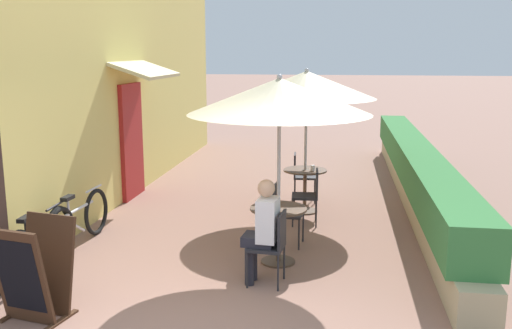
# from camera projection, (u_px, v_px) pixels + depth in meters

# --- Properties ---
(cafe_facade_wall) EXTENTS (0.98, 11.24, 4.20)m
(cafe_facade_wall) POSITION_uv_depth(u_px,v_px,m) (130.00, 83.00, 10.69)
(cafe_facade_wall) COLOR #E0CC6B
(cafe_facade_wall) RESTS_ON ground_plane
(planter_hedge) EXTENTS (0.60, 10.24, 1.01)m
(planter_hedge) POSITION_uv_depth(u_px,v_px,m) (415.00, 172.00, 10.27)
(planter_hedge) COLOR tan
(planter_hedge) RESTS_ON ground_plane
(patio_table_near) EXTENTS (0.72, 0.72, 0.73)m
(patio_table_near) POSITION_uv_depth(u_px,v_px,m) (278.00, 224.00, 7.25)
(patio_table_near) COLOR brown
(patio_table_near) RESTS_ON ground_plane
(patio_umbrella_near) EXTENTS (2.27, 2.27, 2.40)m
(patio_umbrella_near) POSITION_uv_depth(u_px,v_px,m) (279.00, 96.00, 6.93)
(patio_umbrella_near) COLOR #B7B7BC
(patio_umbrella_near) RESTS_ON ground_plane
(cafe_chair_near_left) EXTENTS (0.44, 0.44, 0.87)m
(cafe_chair_near_left) POSITION_uv_depth(u_px,v_px,m) (273.00, 242.00, 6.56)
(cafe_chair_near_left) COLOR #232328
(cafe_chair_near_left) RESTS_ON ground_plane
(seated_patron_near_left) EXTENTS (0.43, 0.36, 1.25)m
(seated_patron_near_left) POSITION_uv_depth(u_px,v_px,m) (263.00, 227.00, 6.55)
(seated_patron_near_left) COLOR #23232D
(seated_patron_near_left) RESTS_ON ground_plane
(cafe_chair_near_right) EXTENTS (0.44, 0.44, 0.87)m
(cafe_chair_near_right) POSITION_uv_depth(u_px,v_px,m) (283.00, 209.00, 7.93)
(cafe_chair_near_right) COLOR #232328
(cafe_chair_near_right) RESTS_ON ground_plane
(coffee_cup_near) EXTENTS (0.07, 0.07, 0.09)m
(coffee_cup_near) POSITION_uv_depth(u_px,v_px,m) (274.00, 201.00, 7.36)
(coffee_cup_near) COLOR #B73D3D
(coffee_cup_near) RESTS_ON patio_table_near
(patio_table_mid) EXTENTS (0.72, 0.72, 0.73)m
(patio_table_mid) POSITION_uv_depth(u_px,v_px,m) (305.00, 182.00, 9.56)
(patio_table_mid) COLOR brown
(patio_table_mid) RESTS_ON ground_plane
(patio_umbrella_mid) EXTENTS (2.27, 2.27, 2.40)m
(patio_umbrella_mid) POSITION_uv_depth(u_px,v_px,m) (307.00, 85.00, 9.24)
(patio_umbrella_mid) COLOR #B7B7BC
(patio_umbrella_mid) RESTS_ON ground_plane
(cafe_chair_mid_left) EXTENTS (0.42, 0.42, 0.87)m
(cafe_chair_mid_left) POSITION_uv_depth(u_px,v_px,m) (301.00, 173.00, 10.25)
(cafe_chair_mid_left) COLOR #232328
(cafe_chair_mid_left) RESTS_ON ground_plane
(cafe_chair_mid_right) EXTENTS (0.42, 0.42, 0.87)m
(cafe_chair_mid_right) POSITION_uv_depth(u_px,v_px,m) (310.00, 192.00, 8.87)
(cafe_chair_mid_right) COLOR #232328
(cafe_chair_mid_right) RESTS_ON ground_plane
(coffee_cup_mid) EXTENTS (0.07, 0.07, 0.09)m
(coffee_cup_mid) POSITION_uv_depth(u_px,v_px,m) (313.00, 168.00, 9.43)
(coffee_cup_mid) COLOR white
(coffee_cup_mid) RESTS_ON patio_table_mid
(bicycle_leaning) EXTENTS (0.13, 1.72, 0.80)m
(bicycle_leaning) POSITION_uv_depth(u_px,v_px,m) (39.00, 245.00, 6.92)
(bicycle_leaning) COLOR black
(bicycle_leaning) RESTS_ON ground_plane
(bicycle_second) EXTENTS (0.13, 1.70, 0.78)m
(bicycle_second) POSITION_uv_depth(u_px,v_px,m) (79.00, 221.00, 7.91)
(bicycle_second) COLOR black
(bicycle_second) RESTS_ON ground_plane
(menu_board) EXTENTS (0.71, 0.74, 1.02)m
(menu_board) POSITION_uv_depth(u_px,v_px,m) (35.00, 271.00, 5.74)
(menu_board) COLOR #422819
(menu_board) RESTS_ON ground_plane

